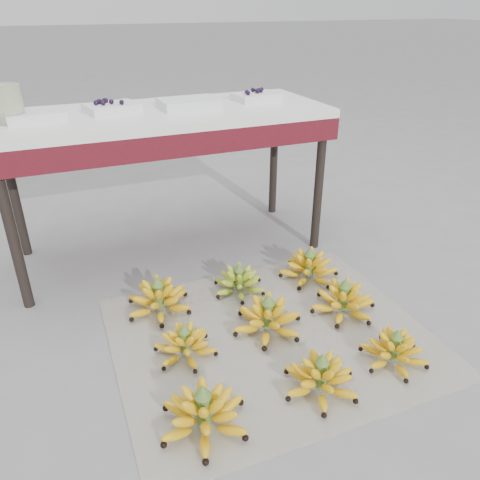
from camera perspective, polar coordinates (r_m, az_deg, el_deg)
name	(u,v)px	position (r m, az deg, el deg)	size (l,w,h in m)	color
ground	(263,337)	(1.96, 2.79, -11.71)	(60.00, 60.00, 0.00)	slate
newspaper_mat	(270,336)	(1.97, 3.74, -11.57)	(1.25, 1.05, 0.01)	white
bunch_front_left	(204,413)	(1.58, -4.45, -20.32)	(0.33, 0.33, 0.18)	yellow
bunch_front_center	(321,378)	(1.72, 9.79, -16.22)	(0.27, 0.27, 0.16)	yellow
bunch_front_right	(394,351)	(1.90, 18.29, -12.69)	(0.27, 0.27, 0.15)	yellow
bunch_mid_left	(185,345)	(1.85, -6.70, -12.56)	(0.31, 0.31, 0.15)	yellow
bunch_mid_center	(268,318)	(1.95, 3.40, -9.49)	(0.30, 0.30, 0.18)	yellow
bunch_mid_right	(343,301)	(2.10, 12.50, -7.23)	(0.37, 0.37, 0.17)	yellow
bunch_back_left	(159,299)	(2.09, -9.87, -7.10)	(0.31, 0.31, 0.18)	yellow
bunch_back_center	(239,282)	(2.20, -0.11, -5.13)	(0.29, 0.29, 0.15)	#76AA2A
bunch_back_right	(309,268)	(2.32, 8.40, -3.35)	(0.37, 0.37, 0.17)	yellow
vendor_table	(164,128)	(2.38, -9.26, 13.35)	(1.59, 0.64, 0.76)	black
tray_far_left	(35,116)	(2.29, -23.71, 13.71)	(0.26, 0.21, 0.04)	silver
tray_left	(112,108)	(2.35, -15.37, 15.31)	(0.27, 0.22, 0.06)	silver
tray_right	(189,103)	(2.37, -6.24, 16.21)	(0.28, 0.21, 0.04)	silver
tray_far_right	(256,96)	(2.56, 1.99, 17.09)	(0.25, 0.19, 0.06)	silver
glass_jar	(7,104)	(2.27, -26.49, 14.63)	(0.13, 0.13, 0.16)	beige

